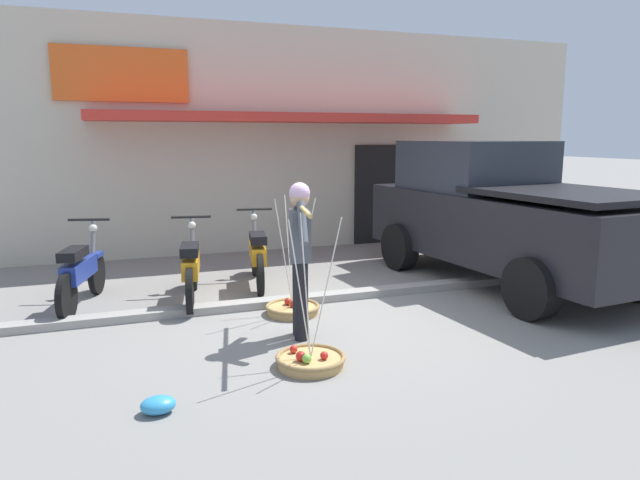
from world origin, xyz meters
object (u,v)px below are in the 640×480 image
object	(u,v)px
motorcycle_nearest_shop	(81,273)
parked_truck	(503,214)
fruit_vendor	(300,250)
fruit_basket_left_side	(293,308)
fruit_basket_right_side	(310,359)
motorcycle_second_in_row	(191,268)
plastic_litter_bag	(158,405)
motorcycle_third_in_row	(257,255)

from	to	relation	value
motorcycle_nearest_shop	parked_truck	world-z (taller)	parked_truck
fruit_vendor	fruit_basket_left_side	world-z (taller)	fruit_vendor
fruit_basket_right_side	motorcycle_second_in_row	distance (m)	2.78
motorcycle_nearest_shop	plastic_litter_bag	world-z (taller)	motorcycle_nearest_shop
parked_truck	plastic_litter_bag	bearing A→B (deg)	-153.26
parked_truck	fruit_vendor	bearing A→B (deg)	-159.82
fruit_vendor	plastic_litter_bag	bearing A→B (deg)	-141.05
motorcycle_second_in_row	parked_truck	world-z (taller)	parked_truck
motorcycle_third_in_row	parked_truck	size ratio (longest dim) A/B	0.37
plastic_litter_bag	motorcycle_second_in_row	bearing A→B (deg)	77.47
motorcycle_second_in_row	fruit_basket_left_side	bearing A→B (deg)	-42.34
fruit_vendor	parked_truck	xyz separation A→B (m)	(3.61, 1.33, 0.05)
motorcycle_third_in_row	motorcycle_nearest_shop	bearing A→B (deg)	-172.34
fruit_basket_left_side	motorcycle_third_in_row	size ratio (longest dim) A/B	0.80
motorcycle_second_in_row	fruit_vendor	bearing A→B (deg)	-63.17
parked_truck	motorcycle_nearest_shop	bearing A→B (deg)	173.15
fruit_basket_right_side	parked_truck	xyz separation A→B (m)	(3.78, 2.16, 0.96)
fruit_basket_right_side	motorcycle_nearest_shop	xyz separation A→B (m)	(-2.11, 2.86, 0.38)
motorcycle_second_in_row	motorcycle_nearest_shop	bearing A→B (deg)	171.12
plastic_litter_bag	parked_truck	bearing A→B (deg)	26.74
fruit_basket_left_side	motorcycle_third_in_row	xyz separation A→B (m)	(-0.07, 1.53, 0.38)
fruit_basket_left_side	parked_truck	bearing A→B (deg)	8.24
motorcycle_third_in_row	parked_truck	bearing A→B (deg)	-16.35
fruit_basket_left_side	fruit_vendor	bearing A→B (deg)	-101.50
fruit_basket_right_side	motorcycle_third_in_row	bearing A→B (deg)	85.07
motorcycle_third_in_row	parked_truck	distance (m)	3.70
fruit_vendor	fruit_basket_right_side	distance (m)	1.24
motorcycle_second_in_row	plastic_litter_bag	size ratio (longest dim) A/B	6.45
motorcycle_nearest_shop	motorcycle_second_in_row	xyz separation A→B (m)	(1.36, -0.21, 0.00)
fruit_vendor	plastic_litter_bag	xyz separation A→B (m)	(-1.62, -1.31, -0.91)
motorcycle_third_in_row	fruit_basket_right_side	bearing A→B (deg)	-94.93
fruit_basket_right_side	motorcycle_second_in_row	size ratio (longest dim) A/B	0.80
fruit_vendor	fruit_basket_right_side	size ratio (longest dim) A/B	1.17
fruit_basket_left_side	fruit_basket_right_side	bearing A→B (deg)	-101.58
fruit_vendor	fruit_basket_left_side	distance (m)	1.24
fruit_basket_right_side	parked_truck	bearing A→B (deg)	29.69
fruit_basket_right_side	motorcycle_second_in_row	xyz separation A→B (m)	(-0.75, 2.65, 0.38)
motorcycle_nearest_shop	fruit_basket_left_side	bearing A→B (deg)	-26.20
fruit_basket_right_side	motorcycle_third_in_row	xyz separation A→B (m)	(0.27, 3.18, 0.38)
motorcycle_second_in_row	motorcycle_third_in_row	distance (m)	1.16
parked_truck	plastic_litter_bag	xyz separation A→B (m)	(-5.23, -2.63, -0.96)
fruit_basket_left_side	motorcycle_third_in_row	distance (m)	1.57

